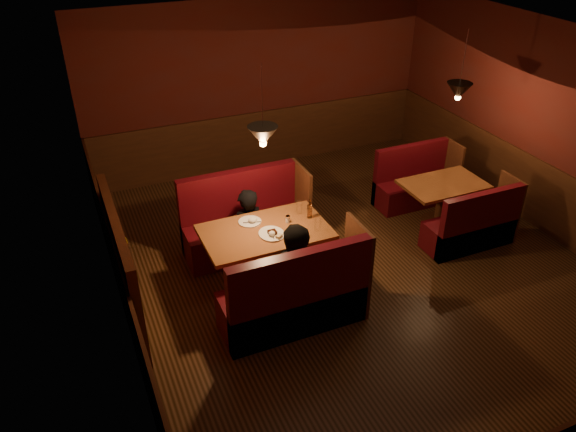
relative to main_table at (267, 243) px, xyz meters
name	(u,v)px	position (x,y,z in m)	size (l,w,h in m)	color
room	(341,203)	(0.94, -0.12, 0.42)	(6.02, 7.02, 2.92)	black
main_table	(267,243)	(0.00, 0.00, 0.00)	(1.53, 0.93, 1.07)	brown
main_bench_far	(245,226)	(0.02, 0.87, -0.27)	(1.69, 0.60, 1.15)	#490C16
main_bench_near	(297,302)	(0.02, -0.87, -0.27)	(1.69, 0.60, 1.15)	#490C16
second_table	(442,194)	(2.91, 0.37, -0.14)	(1.19, 0.76, 0.67)	brown
second_bench_far	(414,184)	(2.94, 1.08, -0.33)	(1.31, 0.49, 0.94)	#490C16
second_bench_near	(473,228)	(2.94, -0.34, -0.33)	(1.31, 0.49, 0.94)	#490C16
diner_a	(246,215)	(-0.05, 0.59, 0.08)	(0.52, 0.34, 1.43)	black
diner_b	(300,261)	(0.13, -0.69, 0.15)	(0.77, 0.60, 1.58)	black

